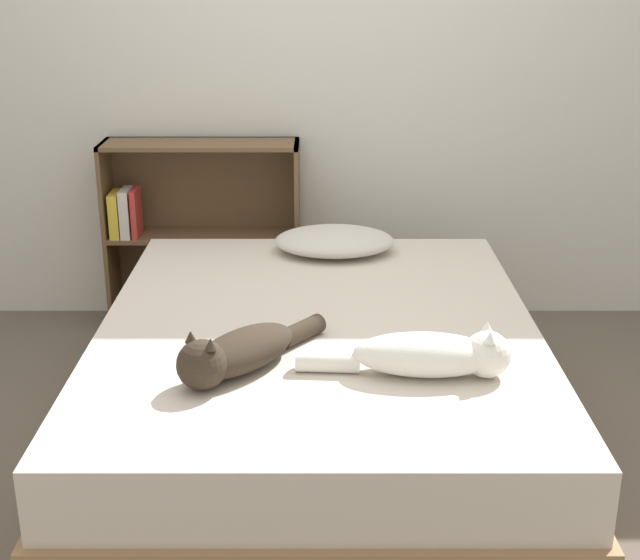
{
  "coord_description": "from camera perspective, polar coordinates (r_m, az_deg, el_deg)",
  "views": [
    {
      "loc": [
        0.01,
        -2.83,
        1.7
      ],
      "look_at": [
        0.0,
        0.15,
        0.61
      ],
      "focal_mm": 50.0,
      "sensor_mm": 36.0,
      "label": 1
    }
  ],
  "objects": [
    {
      "name": "cat_light",
      "position": [
        2.69,
        7.36,
        -4.78
      ],
      "size": [
        0.64,
        0.2,
        0.16
      ],
      "rotation": [
        0.0,
        0.0,
        6.22
      ],
      "color": "white",
      "rests_on": "bed"
    },
    {
      "name": "wall_back",
      "position": [
        4.23,
        0.03,
        14.07
      ],
      "size": [
        8.0,
        0.06,
        2.5
      ],
      "color": "silver",
      "rests_on": "ground_plane"
    },
    {
      "name": "cat_dark",
      "position": [
        2.7,
        -5.29,
        -4.65
      ],
      "size": [
        0.45,
        0.51,
        0.17
      ],
      "rotation": [
        0.0,
        0.0,
        4.03
      ],
      "color": "#33281E",
      "rests_on": "bed"
    },
    {
      "name": "bookshelf",
      "position": [
        4.3,
        -7.7,
        3.18
      ],
      "size": [
        0.91,
        0.26,
        0.89
      ],
      "color": "brown",
      "rests_on": "ground_plane"
    },
    {
      "name": "pillow",
      "position": [
        3.77,
        1.04,
        2.52
      ],
      "size": [
        0.5,
        0.38,
        0.1
      ],
      "color": "beige",
      "rests_on": "bed"
    },
    {
      "name": "bed",
      "position": [
        3.17,
        -0.01,
        -6.98
      ],
      "size": [
        1.53,
        1.96,
        0.51
      ],
      "color": "#99754C",
      "rests_on": "ground_plane"
    },
    {
      "name": "ground_plane",
      "position": [
        3.3,
        -0.01,
        -10.84
      ],
      "size": [
        8.0,
        8.0,
        0.0
      ],
      "primitive_type": "plane",
      "color": "brown"
    }
  ]
}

